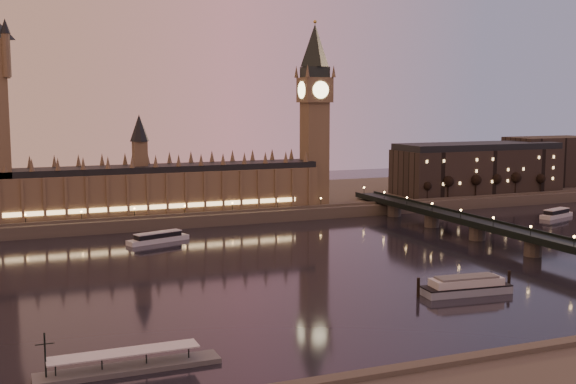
# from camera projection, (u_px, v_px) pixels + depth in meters

# --- Properties ---
(ground) EXTENTS (700.00, 700.00, 0.00)m
(ground) POSITION_uv_depth(u_px,v_px,m) (315.00, 265.00, 287.00)
(ground) COLOR black
(ground) RESTS_ON ground
(far_embankment) EXTENTS (560.00, 130.00, 6.00)m
(far_embankment) POSITION_uv_depth(u_px,v_px,m) (250.00, 201.00, 449.40)
(far_embankment) COLOR #423D35
(far_embankment) RESTS_ON ground
(palace_of_westminster) EXTENTS (180.00, 26.62, 52.00)m
(palace_of_westminster) POSITION_uv_depth(u_px,v_px,m) (152.00, 183.00, 380.33)
(palace_of_westminster) COLOR brown
(palace_of_westminster) RESTS_ON ground
(big_ben) EXTENTS (17.68, 17.68, 104.00)m
(big_ben) POSITION_uv_depth(u_px,v_px,m) (315.00, 103.00, 410.29)
(big_ben) COLOR brown
(big_ben) RESTS_ON ground
(westminster_bridge) EXTENTS (13.20, 260.00, 15.30)m
(westminster_bridge) POSITION_uv_depth(u_px,v_px,m) (503.00, 235.00, 320.66)
(westminster_bridge) COLOR black
(westminster_bridge) RESTS_ON ground
(city_block) EXTENTS (155.00, 45.00, 34.00)m
(city_block) POSITION_uv_depth(u_px,v_px,m) (502.00, 166.00, 477.55)
(city_block) COLOR black
(city_block) RESTS_ON ground
(bare_tree_0) EXTENTS (5.95, 5.95, 12.09)m
(bare_tree_0) POSITION_uv_depth(u_px,v_px,m) (427.00, 185.00, 431.09)
(bare_tree_0) COLOR black
(bare_tree_0) RESTS_ON ground
(bare_tree_1) EXTENTS (5.95, 5.95, 12.09)m
(bare_tree_1) POSITION_uv_depth(u_px,v_px,m) (450.00, 184.00, 437.45)
(bare_tree_1) COLOR black
(bare_tree_1) RESTS_ON ground
(bare_tree_2) EXTENTS (5.95, 5.95, 12.09)m
(bare_tree_2) POSITION_uv_depth(u_px,v_px,m) (474.00, 182.00, 443.82)
(bare_tree_2) COLOR black
(bare_tree_2) RESTS_ON ground
(bare_tree_3) EXTENTS (5.95, 5.95, 12.09)m
(bare_tree_3) POSITION_uv_depth(u_px,v_px,m) (496.00, 181.00, 450.18)
(bare_tree_3) COLOR black
(bare_tree_3) RESTS_ON ground
(bare_tree_4) EXTENTS (5.95, 5.95, 12.09)m
(bare_tree_4) POSITION_uv_depth(u_px,v_px,m) (518.00, 180.00, 456.54)
(bare_tree_4) COLOR black
(bare_tree_4) RESTS_ON ground
(bare_tree_5) EXTENTS (5.95, 5.95, 12.09)m
(bare_tree_5) POSITION_uv_depth(u_px,v_px,m) (539.00, 179.00, 462.91)
(bare_tree_5) COLOR black
(bare_tree_5) RESTS_ON ground
(cruise_boat_a) EXTENTS (30.43, 15.45, 4.78)m
(cruise_boat_a) POSITION_uv_depth(u_px,v_px,m) (158.00, 238.00, 333.32)
(cruise_boat_a) COLOR silver
(cruise_boat_a) RESTS_ON ground
(cruise_boat_c) EXTENTS (25.27, 14.09, 4.89)m
(cruise_boat_c) POSITION_uv_depth(u_px,v_px,m) (556.00, 214.00, 403.86)
(cruise_boat_c) COLOR silver
(cruise_boat_c) RESTS_ON ground
(moored_barge) EXTENTS (35.62, 11.62, 6.56)m
(moored_barge) POSITION_uv_depth(u_px,v_px,m) (466.00, 286.00, 244.03)
(moored_barge) COLOR #8493A9
(moored_barge) RESTS_ON ground
(pontoon_pier) EXTENTS (44.57, 7.43, 11.89)m
(pontoon_pier) POSITION_uv_depth(u_px,v_px,m) (128.00, 366.00, 174.60)
(pontoon_pier) COLOR #595B5E
(pontoon_pier) RESTS_ON ground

